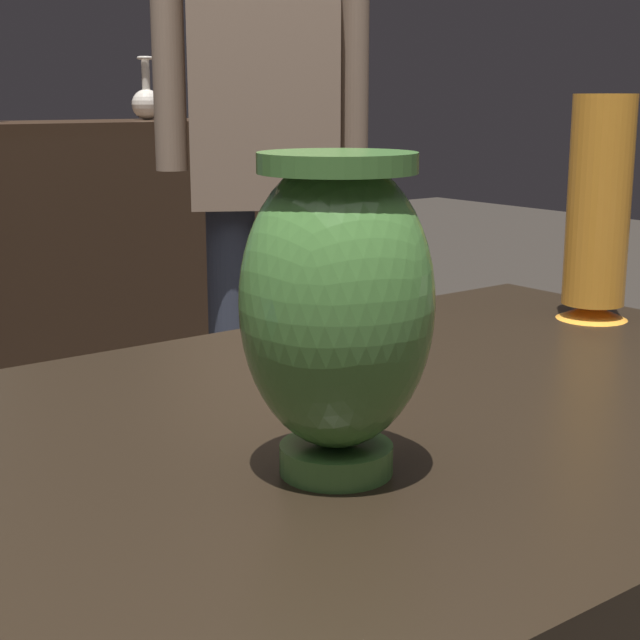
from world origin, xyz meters
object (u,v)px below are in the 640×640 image
at_px(shelf_vase_far_right, 147,101).
at_px(visitor_near_right, 263,133).
at_px(vase_left_accent, 598,211).
at_px(vase_centerpiece, 337,304).

distance_m(shelf_vase_far_right, visitor_near_right, 1.07).
height_order(vase_left_accent, shelf_vase_far_right, shelf_vase_far_right).
height_order(vase_centerpiece, visitor_near_right, visitor_near_right).
bearing_deg(visitor_near_right, vase_centerpiece, 88.03).
xyz_separation_m(shelf_vase_far_right, visitor_near_right, (-0.26, -1.04, -0.07)).
bearing_deg(shelf_vase_far_right, vase_centerpiece, -114.87).
relative_size(vase_centerpiece, shelf_vase_far_right, 1.15).
bearing_deg(vase_left_accent, visitor_near_right, 76.22).
bearing_deg(shelf_vase_far_right, visitor_near_right, -104.20).
xyz_separation_m(vase_left_accent, visitor_near_right, (0.27, 1.09, 0.05)).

